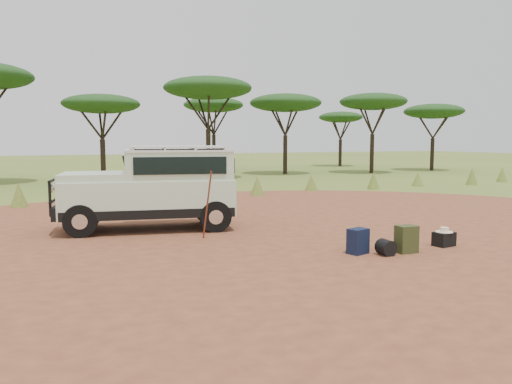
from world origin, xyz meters
name	(u,v)px	position (x,y,z in m)	size (l,w,h in m)	color
ground	(285,236)	(0.00, 0.00, 0.00)	(140.00, 140.00, 0.00)	#527027
dirt_clearing	(285,236)	(0.00, 0.00, 0.00)	(23.00, 23.00, 0.01)	brown
grass_fringe	(188,188)	(0.12, 8.67, 0.40)	(36.60, 1.60, 0.90)	#527027
acacia_treeline	(146,97)	(0.75, 19.81, 4.87)	(46.70, 13.20, 6.26)	black
safari_vehicle	(155,189)	(-2.64, 2.23, 1.04)	(4.66, 2.56, 2.15)	beige
walking_staff	(207,205)	(-1.83, 0.38, 0.81)	(0.04, 0.04, 1.63)	maroon
backpack_black	(357,241)	(0.57, -2.13, 0.24)	(0.34, 0.25, 0.47)	black
backpack_navy	(358,241)	(0.50, -2.26, 0.26)	(0.40, 0.28, 0.52)	#101B32
backpack_olive	(406,239)	(1.46, -2.58, 0.28)	(0.41, 0.29, 0.57)	#363A1B
duffel_navy	(408,241)	(1.65, -2.40, 0.20)	(0.35, 0.27, 0.40)	#101B32
hard_case	(444,239)	(2.64, -2.41, 0.16)	(0.44, 0.31, 0.31)	black
stuff_sack	(386,247)	(0.94, -2.59, 0.16)	(0.32, 0.32, 0.32)	black
safari_hat	(444,230)	(2.64, -2.41, 0.35)	(0.37, 0.37, 0.11)	beige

